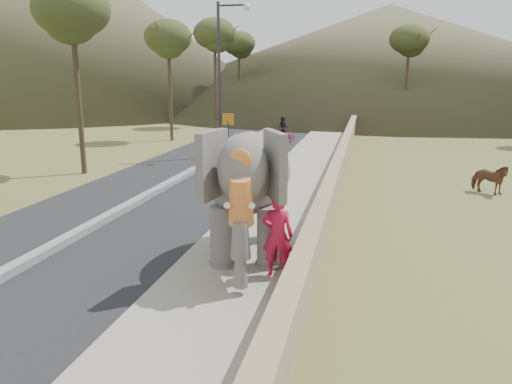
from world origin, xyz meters
The scene contains 13 objects.
ground centered at (0.00, 0.00, 0.00)m, with size 160.00×160.00×0.00m, color olive.
road centered at (-5.00, 10.00, 0.01)m, with size 7.00×120.00×0.03m, color black.
median centered at (-5.00, 10.00, 0.11)m, with size 0.35×120.00×0.22m, color black.
walkway centered at (0.00, 10.00, 0.07)m, with size 3.00×120.00×0.15m, color #9E9687.
parapet centered at (1.65, 10.00, 0.55)m, with size 0.30×120.00×1.10m, color tan.
lamppost centered at (-4.69, 18.81, 4.87)m, with size 1.76×0.36×8.00m.
signboard centered at (-4.50, 18.62, 1.64)m, with size 0.60×0.08×2.40m.
cow centered at (7.29, 12.95, 0.58)m, with size 0.63×1.37×1.16m, color brown.
hill_left centered at (-38.00, 55.00, 11.00)m, with size 60.00×60.00×22.00m, color brown.
hill_far centered at (5.00, 70.00, 7.00)m, with size 80.00×80.00×14.00m, color brown.
elephant_and_man centered at (0.02, 4.52, 1.69)m, with size 2.81×4.58×3.11m.
motorcyclist centered at (-2.42, 25.06, 0.67)m, with size 1.32×1.93×1.76m.
trees centered at (1.25, 30.28, 4.10)m, with size 47.49×41.69×9.19m.
Camera 1 is at (2.72, -6.91, 4.46)m, focal length 35.00 mm.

